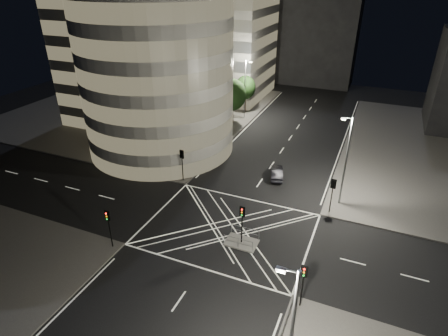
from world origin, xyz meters
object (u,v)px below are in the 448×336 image
at_px(traffic_signal_island, 242,218).
at_px(street_lamp_left_far, 245,87).
at_px(traffic_signal_fl, 182,159).
at_px(central_island, 241,242).
at_px(traffic_signal_fr, 333,190).
at_px(traffic_signal_nl, 108,222).
at_px(street_lamp_right_near, 290,335).
at_px(street_lamp_right_far, 346,159).
at_px(traffic_signal_nr, 303,278).
at_px(sedan, 277,173).
at_px(street_lamp_left_near, 196,123).

height_order(traffic_signal_island, street_lamp_left_far, street_lamp_left_far).
relative_size(traffic_signal_fl, street_lamp_left_far, 0.40).
relative_size(central_island, traffic_signal_fr, 0.75).
distance_m(traffic_signal_fl, traffic_signal_nl, 13.60).
bearing_deg(traffic_signal_nl, traffic_signal_fr, 37.69).
bearing_deg(traffic_signal_fr, street_lamp_left_far, 128.17).
relative_size(traffic_signal_fr, street_lamp_right_near, 0.40).
bearing_deg(street_lamp_right_far, traffic_signal_nr, -92.30).
relative_size(traffic_signal_fr, traffic_signal_island, 1.00).
height_order(traffic_signal_nl, street_lamp_right_far, street_lamp_right_far).
bearing_deg(traffic_signal_nr, street_lamp_right_near, -84.96).
bearing_deg(street_lamp_right_near, traffic_signal_island, 120.75).
xyz_separation_m(central_island, sedan, (-0.50, 13.58, 0.60)).
distance_m(traffic_signal_fl, street_lamp_right_near, 27.79).
relative_size(traffic_signal_fl, sedan, 0.98).
distance_m(traffic_signal_fr, street_lamp_right_far, 3.48).
relative_size(traffic_signal_fr, street_lamp_left_far, 0.40).
xyz_separation_m(traffic_signal_island, street_lamp_right_near, (7.44, -12.50, 2.63)).
distance_m(traffic_signal_fl, sedan, 11.79).
height_order(central_island, traffic_signal_nr, traffic_signal_nr).
bearing_deg(traffic_signal_fr, traffic_signal_nr, -90.00).
bearing_deg(street_lamp_right_far, traffic_signal_nl, -139.09).
xyz_separation_m(street_lamp_left_near, street_lamp_right_near, (18.87, -26.00, 0.00)).
height_order(central_island, street_lamp_left_far, street_lamp_left_far).
xyz_separation_m(traffic_signal_fr, street_lamp_left_far, (-18.24, 23.20, 2.63)).
relative_size(traffic_signal_fl, traffic_signal_nl, 1.00).
bearing_deg(street_lamp_left_far, sedan, -58.61).
xyz_separation_m(traffic_signal_nl, sedan, (10.30, 18.88, -2.24)).
relative_size(traffic_signal_fr, street_lamp_right_far, 0.40).
height_order(traffic_signal_nl, traffic_signal_island, same).
distance_m(traffic_signal_nl, street_lamp_left_near, 18.99).
xyz_separation_m(traffic_signal_island, street_lamp_right_far, (7.44, 10.50, 2.63)).
relative_size(traffic_signal_fl, street_lamp_right_far, 0.40).
bearing_deg(sedan, traffic_signal_fl, 11.01).
distance_m(traffic_signal_fl, traffic_signal_nr, 22.24).
xyz_separation_m(traffic_signal_fr, traffic_signal_nr, (0.00, -13.60, 0.00)).
relative_size(traffic_signal_nl, street_lamp_left_far, 0.40).
distance_m(traffic_signal_nr, street_lamp_right_near, 7.69).
bearing_deg(street_lamp_left_far, traffic_signal_fr, -51.83).
bearing_deg(street_lamp_right_near, street_lamp_right_far, 90.00).
bearing_deg(traffic_signal_island, traffic_signal_nr, -37.93).
bearing_deg(traffic_signal_fl, street_lamp_right_far, 6.88).
xyz_separation_m(traffic_signal_nr, street_lamp_left_near, (-18.24, 18.80, 2.63)).
height_order(street_lamp_left_near, street_lamp_left_far, same).
height_order(central_island, sedan, sedan).
bearing_deg(central_island, traffic_signal_fr, 50.67).
bearing_deg(street_lamp_right_near, traffic_signal_fl, 131.24).
bearing_deg(street_lamp_left_far, traffic_signal_nl, -89.01).
relative_size(traffic_signal_nr, street_lamp_right_near, 0.40).
bearing_deg(sedan, street_lamp_right_far, 142.69).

